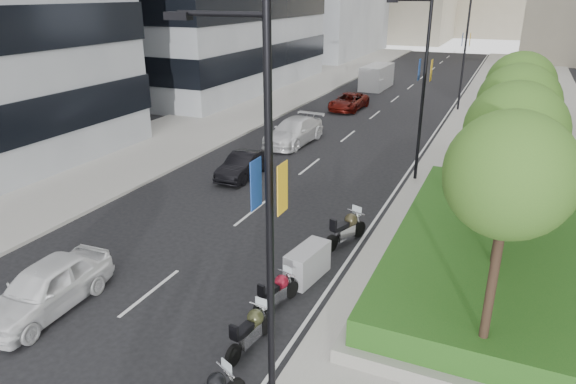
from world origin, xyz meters
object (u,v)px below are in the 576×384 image
Objects in this scene: motorcycle_4 at (277,292)px; delivery_van at (376,78)px; car_a at (46,287)px; car_d at (349,102)px; lamp_post_0 at (262,211)px; motorcycle_6 at (347,229)px; motorcycle_3 at (251,330)px; car_b at (243,165)px; motorcycle_5 at (308,263)px; car_c at (294,131)px; lamp_post_1 at (421,81)px; lamp_post_2 at (463,47)px.

delivery_van reaches higher than motorcycle_4.
car_d is (-0.27, 30.97, -0.10)m from car_a.
motorcycle_6 is at bearing 95.92° from lamp_post_0.
car_b is (-6.81, 12.12, 0.08)m from motorcycle_3.
motorcycle_3 is at bearing -171.94° from motorcycle_5.
lamp_post_0 is 16.81m from car_b.
lamp_post_0 is 2.00× the size of car_a.
car_d is at bearing 23.44° from motorcycle_5.
car_c is at bearing 52.12° from motorcycle_6.
motorcycle_5 reaches higher than motorcycle_4.
motorcycle_3 is 0.55× the size of car_b.
motorcycle_4 is 0.36× the size of delivery_van.
lamp_post_1 is 18.35m from car_a.
motorcycle_3 is (-1.37, -15.12, -4.49)m from lamp_post_1.
delivery_van is (-7.25, 40.55, 0.49)m from motorcycle_3.
car_a is at bearing -84.92° from car_c.
motorcycle_6 is at bearing -96.43° from lamp_post_1.
motorcycle_6 is at bearing 46.16° from car_a.
car_c is (-6.72, 16.98, 0.25)m from motorcycle_4.
motorcycle_6 is at bearing 1.09° from motorcycle_5.
car_b reaches higher than motorcycle_3.
car_b is 0.72× the size of car_c.
motorcycle_3 is 13.90m from car_b.
car_a is at bearing 104.50° from motorcycle_3.
car_a is (-7.87, -34.00, -4.30)m from lamp_post_2.
motorcycle_5 is 16.57m from car_c.
motorcycle_3 is 30.85m from car_d.
lamp_post_0 is 2.28× the size of car_b.
motorcycle_4 is 12.06m from car_b.
car_a is (-7.87, 1.00, -4.30)m from lamp_post_0.
motorcycle_4 is 4.98m from motorcycle_6.
lamp_post_1 is 12.08m from motorcycle_5.
lamp_post_2 is 9.74m from car_d.
lamp_post_0 reaches higher than car_d.
lamp_post_2 reaches higher than car_a.
lamp_post_2 is 16.89m from car_c.
lamp_post_0 and lamp_post_2 have the same top height.
delivery_van is at bearing 33.65° from motorcycle_6.
car_b is (-8.18, -21.00, -4.42)m from lamp_post_2.
motorcycle_3 is at bearing -77.74° from delivery_van.
car_d reaches higher than car_b.
delivery_van reaches higher than car_d.
lamp_post_1 reaches higher than motorcycle_6.
lamp_post_0 is 1.00× the size of lamp_post_1.
motorcycle_4 is at bearing 22.50° from car_a.
delivery_van is (-8.63, 7.43, -4.00)m from lamp_post_2.
car_c reaches higher than motorcycle_3.
motorcycle_4 is 0.44× the size of car_a.
lamp_post_0 reaches higher than delivery_van.
motorcycle_3 is 1.09× the size of motorcycle_5.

